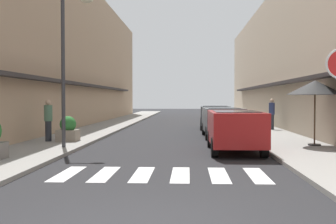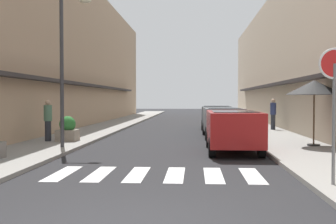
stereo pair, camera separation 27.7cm
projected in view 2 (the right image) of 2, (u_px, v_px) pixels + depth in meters
ground_plane at (179, 129)px, 26.09m from camera, size 110.41×110.41×0.00m
sidewalk_left at (103, 128)px, 26.39m from camera, size 2.83×70.26×0.12m
sidewalk_right at (257, 129)px, 25.79m from camera, size 2.83×70.26×0.12m
building_row_left at (50, 53)px, 27.99m from camera, size 5.50×47.17×10.00m
building_row_right at (315, 58)px, 26.91m from camera, size 5.50×47.17×9.08m
crosswalk at (156, 175)px, 10.46m from camera, size 5.20×2.20×0.01m
parked_car_near at (233, 126)px, 14.88m from camera, size 1.82×4.22×1.47m
parked_car_mid at (222, 119)px, 20.53m from camera, size 1.88×4.47×1.47m
parked_car_far at (216, 114)px, 26.49m from camera, size 1.91×4.27×1.47m
round_street_sign at (334, 80)px, 8.62m from camera, size 0.65×0.07×2.83m
street_lamp at (67, 54)px, 15.45m from camera, size 1.19×0.28×5.63m
cafe_umbrella at (314, 88)px, 15.86m from camera, size 2.13×2.13×2.49m
planter_midblock at (68, 130)px, 17.75m from camera, size 0.84×0.84×1.05m
planter_far at (249, 121)px, 25.07m from camera, size 0.76×0.76×1.01m
pedestrian_walking_near at (48, 119)px, 17.67m from camera, size 0.34×0.34×1.75m
pedestrian_walking_far at (273, 113)px, 24.33m from camera, size 0.34×0.34×1.79m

